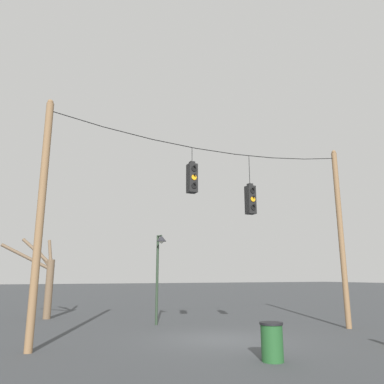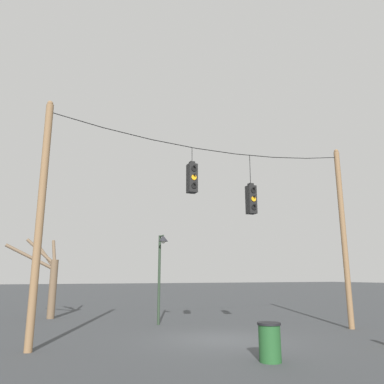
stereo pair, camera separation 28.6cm
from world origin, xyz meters
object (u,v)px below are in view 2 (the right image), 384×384
(traffic_light_near_right_pole, at_px, (251,199))
(street_lamp, at_px, (161,258))
(utility_pole_left, at_px, (40,218))
(bare_tree, at_px, (49,276))
(traffic_light_over_intersection, at_px, (192,178))
(utility_pole_right, at_px, (344,235))
(trash_bin, at_px, (270,342))

(traffic_light_near_right_pole, height_order, street_lamp, traffic_light_near_right_pole)
(utility_pole_left, height_order, bare_tree, utility_pole_left)
(traffic_light_over_intersection, relative_size, traffic_light_near_right_pole, 0.73)
(utility_pole_right, height_order, street_lamp, utility_pole_right)
(utility_pole_right, distance_m, bare_tree, 14.91)
(utility_pole_right, distance_m, traffic_light_near_right_pole, 4.83)
(utility_pole_right, height_order, traffic_light_over_intersection, utility_pole_right)
(bare_tree, bearing_deg, traffic_light_over_intersection, -64.88)
(traffic_light_over_intersection, distance_m, street_lamp, 5.06)
(street_lamp, bearing_deg, bare_tree, 132.58)
(traffic_light_over_intersection, bearing_deg, traffic_light_near_right_pole, -0.00)
(traffic_light_near_right_pole, distance_m, street_lamp, 5.27)
(street_lamp, bearing_deg, utility_pole_left, -141.99)
(street_lamp, distance_m, trash_bin, 8.41)
(traffic_light_over_intersection, bearing_deg, utility_pole_right, 0.00)
(trash_bin, bearing_deg, utility_pole_right, 29.59)
(traffic_light_near_right_pole, bearing_deg, traffic_light_over_intersection, 180.00)
(street_lamp, bearing_deg, traffic_light_over_intersection, -93.61)
(trash_bin, bearing_deg, utility_pole_left, 146.45)
(utility_pole_left, bearing_deg, traffic_light_near_right_pole, -0.00)
(utility_pole_left, xyz_separation_m, traffic_light_near_right_pole, (7.71, -0.00, 1.21))
(traffic_light_near_right_pole, distance_m, bare_tree, 11.90)
(bare_tree, bearing_deg, traffic_light_near_right_pole, -53.28)
(utility_pole_right, height_order, trash_bin, utility_pole_right)
(utility_pole_right, distance_m, street_lamp, 8.21)
(utility_pole_left, relative_size, traffic_light_near_right_pole, 3.26)
(trash_bin, bearing_deg, traffic_light_near_right_pole, 62.24)
(bare_tree, height_order, trash_bin, bare_tree)
(traffic_light_near_right_pole, bearing_deg, bare_tree, 126.72)
(traffic_light_over_intersection, distance_m, trash_bin, 6.50)
(utility_pole_left, bearing_deg, bare_tree, 84.93)
(utility_pole_left, height_order, traffic_light_near_right_pole, utility_pole_left)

